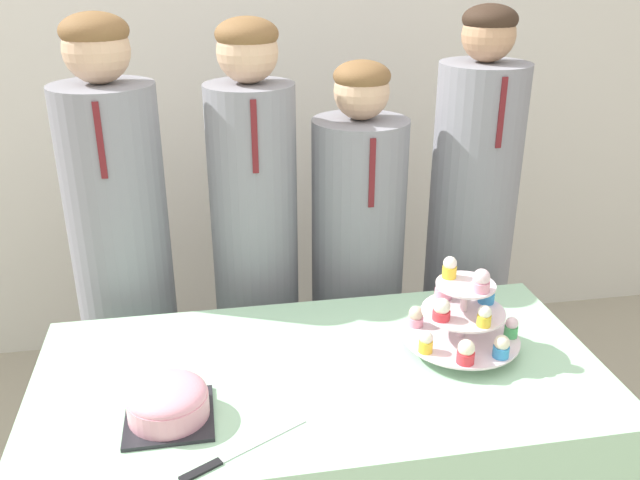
{
  "coord_description": "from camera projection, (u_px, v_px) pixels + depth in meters",
  "views": [
    {
      "loc": [
        -0.26,
        -1.09,
        1.74
      ],
      "look_at": [
        0.0,
        0.41,
        1.08
      ],
      "focal_mm": 38.0,
      "sensor_mm": 36.0,
      "label": 1
    }
  ],
  "objects": [
    {
      "name": "student_3",
      "position": [
        468.0,
        249.0,
        2.43
      ],
      "size": [
        0.3,
        0.3,
        1.58
      ],
      "color": "gray",
      "rests_on": "ground_plane"
    },
    {
      "name": "cake_knife",
      "position": [
        224.0,
        459.0,
        1.45
      ],
      "size": [
        0.29,
        0.17,
        0.01
      ],
      "rotation": [
        0.0,
        0.0,
        0.49
      ],
      "color": "silver",
      "rests_on": "table"
    },
    {
      "name": "wall_back",
      "position": [
        259.0,
        49.0,
        2.86
      ],
      "size": [
        9.0,
        0.06,
        2.7
      ],
      "color": "silver",
      "rests_on": "ground_plane"
    },
    {
      "name": "table",
      "position": [
        321.0,
        479.0,
        1.9
      ],
      "size": [
        1.47,
        0.74,
        0.73
      ],
      "color": "#A8DBB2",
      "rests_on": "ground_plane"
    },
    {
      "name": "student_2",
      "position": [
        357.0,
        278.0,
        2.39
      ],
      "size": [
        0.32,
        0.32,
        1.42
      ],
      "color": "gray",
      "rests_on": "ground_plane"
    },
    {
      "name": "student_1",
      "position": [
        256.0,
        265.0,
        2.3
      ],
      "size": [
        0.28,
        0.29,
        1.56
      ],
      "color": "gray",
      "rests_on": "ground_plane"
    },
    {
      "name": "cupcake_stand",
      "position": [
        462.0,
        315.0,
        1.8
      ],
      "size": [
        0.31,
        0.31,
        0.26
      ],
      "color": "silver",
      "rests_on": "table"
    },
    {
      "name": "student_0",
      "position": [
        125.0,
        275.0,
        2.23
      ],
      "size": [
        0.31,
        0.32,
        1.58
      ],
      "color": "gray",
      "rests_on": "ground_plane"
    },
    {
      "name": "round_cake",
      "position": [
        168.0,
        401.0,
        1.55
      ],
      "size": [
        0.2,
        0.2,
        0.1
      ],
      "color": "#232328",
      "rests_on": "table"
    }
  ]
}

